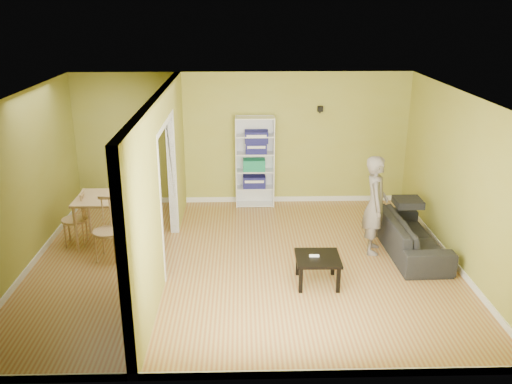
# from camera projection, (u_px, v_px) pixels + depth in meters

# --- Properties ---
(room_shell) EXTENTS (6.50, 6.50, 6.50)m
(room_shell) POSITION_uv_depth(u_px,v_px,m) (243.00, 184.00, 7.99)
(room_shell) COLOR tan
(room_shell) RESTS_ON ground
(partition) EXTENTS (0.22, 5.50, 2.60)m
(partition) POSITION_uv_depth(u_px,v_px,m) (161.00, 185.00, 7.96)
(partition) COLOR #A6A94A
(partition) RESTS_ON ground
(wall_speaker) EXTENTS (0.10, 0.10, 0.10)m
(wall_speaker) POSITION_uv_depth(u_px,v_px,m) (320.00, 109.00, 10.36)
(wall_speaker) COLOR black
(wall_speaker) RESTS_ON room_shell
(sofa) EXTENTS (1.99, 0.89, 0.75)m
(sofa) POSITION_uv_depth(u_px,v_px,m) (411.00, 230.00, 8.69)
(sofa) COLOR #27262D
(sofa) RESTS_ON ground
(person) EXTENTS (0.77, 0.66, 1.88)m
(person) POSITION_uv_depth(u_px,v_px,m) (376.00, 197.00, 8.52)
(person) COLOR slate
(person) RESTS_ON ground
(bookshelf) EXTENTS (0.75, 0.33, 1.78)m
(bookshelf) POSITION_uv_depth(u_px,v_px,m) (255.00, 161.00, 10.58)
(bookshelf) COLOR white
(bookshelf) RESTS_ON ground
(paper_box_navy_a) EXTENTS (0.44, 0.29, 0.23)m
(paper_box_navy_a) POSITION_uv_depth(u_px,v_px,m) (254.00, 181.00, 10.67)
(paper_box_navy_a) COLOR navy
(paper_box_navy_a) RESTS_ON bookshelf
(paper_box_teal) EXTENTS (0.43, 0.28, 0.22)m
(paper_box_teal) POSITION_uv_depth(u_px,v_px,m) (254.00, 165.00, 10.56)
(paper_box_teal) COLOR #1A8461
(paper_box_teal) RESTS_ON bookshelf
(paper_box_navy_b) EXTENTS (0.41, 0.27, 0.21)m
(paper_box_navy_b) POSITION_uv_depth(u_px,v_px,m) (256.00, 148.00, 10.44)
(paper_box_navy_b) COLOR navy
(paper_box_navy_b) RESTS_ON bookshelf
(paper_box_navy_c) EXTENTS (0.44, 0.29, 0.23)m
(paper_box_navy_c) POSITION_uv_depth(u_px,v_px,m) (256.00, 136.00, 10.36)
(paper_box_navy_c) COLOR navy
(paper_box_navy_c) RESTS_ON bookshelf
(coffee_table) EXTENTS (0.63, 0.63, 0.42)m
(coffee_table) POSITION_uv_depth(u_px,v_px,m) (318.00, 261.00, 7.70)
(coffee_table) COLOR black
(coffee_table) RESTS_ON ground
(game_controller) EXTENTS (0.14, 0.04, 0.03)m
(game_controller) POSITION_uv_depth(u_px,v_px,m) (314.00, 256.00, 7.69)
(game_controller) COLOR white
(game_controller) RESTS_ON coffee_table
(dining_table) EXTENTS (1.29, 0.86, 0.81)m
(dining_table) POSITION_uv_depth(u_px,v_px,m) (116.00, 201.00, 8.93)
(dining_table) COLOR #D1B18A
(dining_table) RESTS_ON ground
(chair_left) EXTENTS (0.46, 0.46, 0.92)m
(chair_left) POSITION_uv_depth(u_px,v_px,m) (74.00, 218.00, 8.94)
(chair_left) COLOR tan
(chair_left) RESTS_ON ground
(chair_near) EXTENTS (0.51, 0.51, 0.99)m
(chair_near) POSITION_uv_depth(u_px,v_px,m) (107.00, 230.00, 8.39)
(chair_near) COLOR #D9BB7C
(chair_near) RESTS_ON ground
(chair_far) EXTENTS (0.52, 0.52, 0.91)m
(chair_far) POSITION_uv_depth(u_px,v_px,m) (128.00, 203.00, 9.62)
(chair_far) COLOR tan
(chair_far) RESTS_ON ground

